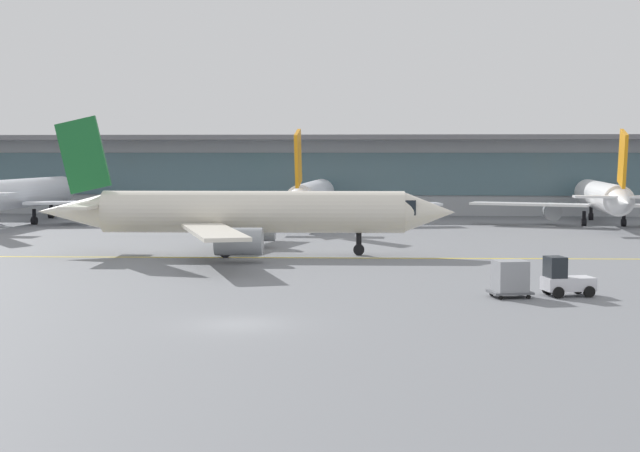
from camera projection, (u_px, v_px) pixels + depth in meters
ground_plane at (239, 324)px, 43.72m from camera, size 400.00×400.00×0.00m
taxiway_centreline_stripe at (249, 258)px, 71.28m from camera, size 109.91×5.22×0.01m
terminal_concourse at (343, 174)px, 122.54m from camera, size 201.98×11.00×9.60m
gate_airplane_1 at (20, 194)px, 105.17m from camera, size 28.91×31.09×10.30m
gate_airplane_2 at (311, 197)px, 103.84m from camera, size 27.33×29.33×9.73m
gate_airplane_3 at (602, 197)px, 102.55m from camera, size 27.25×29.31×9.71m
taxiing_regional_jet at (248, 213)px, 73.05m from camera, size 30.91×28.74×10.24m
baggage_tug at (564, 279)px, 52.19m from camera, size 2.86×2.13×2.10m
cargo_dolly_lead at (510, 277)px, 51.69m from camera, size 2.43×2.06×1.94m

